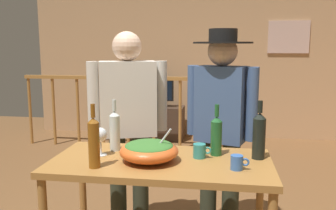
# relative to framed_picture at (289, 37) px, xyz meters

# --- Properties ---
(back_wall) EXTENTS (5.68, 0.10, 2.70)m
(back_wall) POSITION_rel_framed_picture_xyz_m (-1.35, 0.06, -0.30)
(back_wall) COLOR tan
(back_wall) RESTS_ON ground_plane
(framed_picture) EXTENTS (0.63, 0.03, 0.51)m
(framed_picture) POSITION_rel_framed_picture_xyz_m (0.00, 0.00, 0.00)
(framed_picture) COLOR #C4A59A
(stair_railing) EXTENTS (2.81, 0.10, 1.12)m
(stair_railing) POSITION_rel_framed_picture_xyz_m (-2.17, -0.87, -0.98)
(stair_railing) COLOR #9E6B33
(stair_railing) RESTS_ON ground_plane
(tv_console) EXTENTS (0.90, 0.40, 0.54)m
(tv_console) POSITION_rel_framed_picture_xyz_m (-2.07, -0.29, -1.38)
(tv_console) COLOR #38281E
(tv_console) RESTS_ON ground_plane
(flat_screen_tv) EXTENTS (0.58, 0.12, 0.43)m
(flat_screen_tv) POSITION_rel_framed_picture_xyz_m (-2.07, -0.32, -0.85)
(flat_screen_tv) COLOR black
(flat_screen_tv) RESTS_ON tv_console
(serving_table) EXTENTS (1.35, 0.67, 0.82)m
(serving_table) POSITION_rel_framed_picture_xyz_m (-1.38, -3.87, -0.92)
(serving_table) COLOR #9E6B33
(serving_table) RESTS_ON ground_plane
(salad_bowl) EXTENTS (0.36, 0.36, 0.21)m
(salad_bowl) POSITION_rel_framed_picture_xyz_m (-1.45, -3.90, -0.76)
(salad_bowl) COLOR #DB5B23
(salad_bowl) RESTS_ON serving_table
(wine_glass) EXTENTS (0.08, 0.08, 0.18)m
(wine_glass) POSITION_rel_framed_picture_xyz_m (-1.78, -3.83, -0.70)
(wine_glass) COLOR silver
(wine_glass) RESTS_ON serving_table
(wine_bottle_clear) EXTENTS (0.07, 0.07, 0.34)m
(wine_bottle_clear) POSITION_rel_framed_picture_xyz_m (-1.72, -3.71, -0.69)
(wine_bottle_clear) COLOR silver
(wine_bottle_clear) RESTS_ON serving_table
(wine_bottle_green) EXTENTS (0.07, 0.07, 0.33)m
(wine_bottle_green) POSITION_rel_framed_picture_xyz_m (-1.05, -3.72, -0.70)
(wine_bottle_green) COLOR #1E5628
(wine_bottle_green) RESTS_ON serving_table
(wine_bottle_dark) EXTENTS (0.08, 0.08, 0.37)m
(wine_bottle_dark) POSITION_rel_framed_picture_xyz_m (-0.79, -3.75, -0.68)
(wine_bottle_dark) COLOR black
(wine_bottle_dark) RESTS_ON serving_table
(wine_bottle_amber) EXTENTS (0.07, 0.07, 0.37)m
(wine_bottle_amber) POSITION_rel_framed_picture_xyz_m (-1.74, -4.06, -0.67)
(wine_bottle_amber) COLOR brown
(wine_bottle_amber) RESTS_ON serving_table
(mug_teal) EXTENTS (0.11, 0.08, 0.09)m
(mug_teal) POSITION_rel_framed_picture_xyz_m (-1.15, -3.79, -0.78)
(mug_teal) COLOR teal
(mug_teal) RESTS_ON serving_table
(mug_blue) EXTENTS (0.11, 0.07, 0.08)m
(mug_blue) POSITION_rel_framed_picture_xyz_m (-0.92, -3.98, -0.79)
(mug_blue) COLOR #3866B2
(mug_blue) RESTS_ON serving_table
(person_standing_left) EXTENTS (0.59, 0.34, 1.62)m
(person_standing_left) POSITION_rel_framed_picture_xyz_m (-1.74, -3.28, -0.68)
(person_standing_left) COLOR #2D3323
(person_standing_left) RESTS_ON ground_plane
(person_standing_right) EXTENTS (0.53, 0.44, 1.63)m
(person_standing_right) POSITION_rel_framed_picture_xyz_m (-1.02, -3.28, -0.68)
(person_standing_right) COLOR #2D3323
(person_standing_right) RESTS_ON ground_plane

